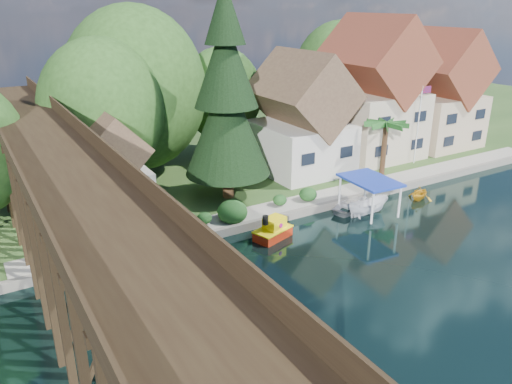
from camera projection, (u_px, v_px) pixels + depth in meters
ground at (358, 265)px, 31.16m from camera, size 140.00×140.00×0.00m
bank at (161, 140)px, 58.28m from camera, size 140.00×52.00×0.50m
seawall at (328, 206)px, 39.37m from camera, size 60.00×0.40×0.62m
promenade at (337, 194)px, 41.29m from camera, size 50.00×2.60×0.06m
trestle_bridge at (62, 211)px, 25.70m from camera, size 4.12×44.18×9.30m
house_left at (301, 122)px, 45.48m from camera, size 7.64×8.64×11.02m
house_center at (372, 98)px, 49.74m from camera, size 8.65×9.18×13.89m
house_right at (437, 96)px, 53.89m from camera, size 8.15×8.64×12.45m
shed at (111, 173)px, 36.11m from camera, size 5.09×5.40×7.85m
bg_trees at (216, 95)px, 46.03m from camera, size 49.90×13.30×10.57m
shrubs at (223, 212)px, 35.92m from camera, size 15.76×2.47×1.70m
conifer at (226, 99)px, 37.86m from camera, size 6.73×6.73×16.57m
palm_tree at (386, 126)px, 43.69m from camera, size 4.52×4.52×5.39m
flagpole at (420, 116)px, 47.55m from camera, size 1.19×0.11×7.58m
tugboat at (273, 230)px, 34.54m from camera, size 3.11×2.30×2.02m
boat_white_a at (353, 204)px, 39.38m from camera, size 4.93×4.12×0.88m
boat_canopy at (369, 199)px, 38.14m from camera, size 3.74×4.72×2.91m
boat_yellow at (420, 192)px, 41.35m from camera, size 2.98×2.77×1.28m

